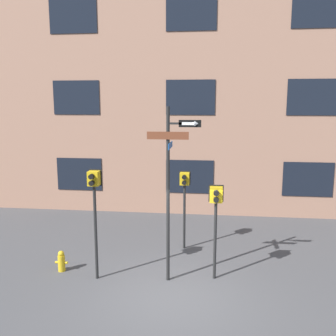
{
  "coord_description": "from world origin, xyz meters",
  "views": [
    {
      "loc": [
        0.92,
        -8.45,
        4.71
      ],
      "look_at": [
        -0.19,
        0.89,
        3.06
      ],
      "focal_mm": 40.0,
      "sensor_mm": 36.0,
      "label": 1
    }
  ],
  "objects_px": {
    "pedestrian_signal_right": "(216,206)",
    "pedestrian_signal_across": "(185,189)",
    "pedestrian_signal_left": "(94,196)",
    "fire_hydrant": "(61,261)",
    "street_sign_pole": "(170,181)"
  },
  "relations": [
    {
      "from": "pedestrian_signal_right",
      "to": "pedestrian_signal_across",
      "type": "distance_m",
      "value": 2.25
    },
    {
      "from": "pedestrian_signal_left",
      "to": "pedestrian_signal_right",
      "type": "distance_m",
      "value": 3.19
    },
    {
      "from": "pedestrian_signal_across",
      "to": "fire_hydrant",
      "type": "bearing_deg",
      "value": -147.86
    },
    {
      "from": "pedestrian_signal_across",
      "to": "pedestrian_signal_left",
      "type": "bearing_deg",
      "value": -132.24
    },
    {
      "from": "fire_hydrant",
      "to": "pedestrian_signal_left",
      "type": "bearing_deg",
      "value": -15.83
    },
    {
      "from": "street_sign_pole",
      "to": "fire_hydrant",
      "type": "height_order",
      "value": "street_sign_pole"
    },
    {
      "from": "street_sign_pole",
      "to": "pedestrian_signal_right",
      "type": "distance_m",
      "value": 1.38
    },
    {
      "from": "pedestrian_signal_left",
      "to": "fire_hydrant",
      "type": "height_order",
      "value": "pedestrian_signal_left"
    },
    {
      "from": "street_sign_pole",
      "to": "fire_hydrant",
      "type": "bearing_deg",
      "value": 176.6
    },
    {
      "from": "street_sign_pole",
      "to": "pedestrian_signal_right",
      "type": "relative_size",
      "value": 1.8
    },
    {
      "from": "street_sign_pole",
      "to": "pedestrian_signal_right",
      "type": "height_order",
      "value": "street_sign_pole"
    },
    {
      "from": "pedestrian_signal_left",
      "to": "pedestrian_signal_across",
      "type": "height_order",
      "value": "pedestrian_signal_left"
    },
    {
      "from": "pedestrian_signal_left",
      "to": "fire_hydrant",
      "type": "xyz_separation_m",
      "value": [
        -1.13,
        0.32,
        -2.01
      ]
    },
    {
      "from": "pedestrian_signal_right",
      "to": "pedestrian_signal_across",
      "type": "bearing_deg",
      "value": 115.76
    },
    {
      "from": "fire_hydrant",
      "to": "street_sign_pole",
      "type": "bearing_deg",
      "value": -3.4
    }
  ]
}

